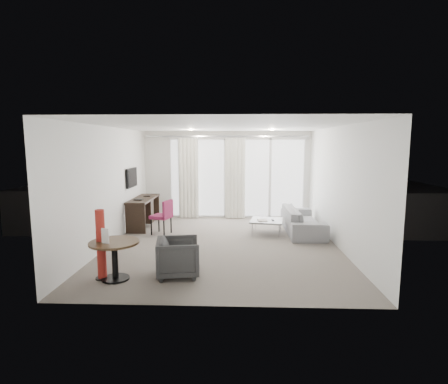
{
  "coord_description": "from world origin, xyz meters",
  "views": [
    {
      "loc": [
        0.31,
        -7.55,
        2.22
      ],
      "look_at": [
        0.0,
        0.6,
        1.1
      ],
      "focal_mm": 28.0,
      "sensor_mm": 36.0,
      "label": 1
    }
  ],
  "objects_px": {
    "red_lamp": "(101,245)",
    "rattan_chair_b": "(268,197)",
    "rattan_chair_a": "(260,198)",
    "desk": "(144,212)",
    "tub_armchair": "(178,257)",
    "desk_chair": "(161,217)",
    "sofa": "(302,220)",
    "round_table": "(115,261)",
    "coffee_table": "(267,227)"
  },
  "relations": [
    {
      "from": "sofa",
      "to": "rattan_chair_b",
      "type": "bearing_deg",
      "value": 9.36
    },
    {
      "from": "rattan_chair_a",
      "to": "red_lamp",
      "type": "bearing_deg",
      "value": -121.24
    },
    {
      "from": "tub_armchair",
      "to": "rattan_chair_b",
      "type": "height_order",
      "value": "rattan_chair_b"
    },
    {
      "from": "red_lamp",
      "to": "tub_armchair",
      "type": "xyz_separation_m",
      "value": [
        1.24,
        0.18,
        -0.26
      ]
    },
    {
      "from": "red_lamp",
      "to": "rattan_chair_b",
      "type": "relative_size",
      "value": 1.58
    },
    {
      "from": "desk",
      "to": "red_lamp",
      "type": "xyz_separation_m",
      "value": [
        0.3,
        -3.72,
        0.19
      ]
    },
    {
      "from": "rattan_chair_a",
      "to": "rattan_chair_b",
      "type": "bearing_deg",
      "value": 60.25
    },
    {
      "from": "round_table",
      "to": "coffee_table",
      "type": "distance_m",
      "value": 4.14
    },
    {
      "from": "coffee_table",
      "to": "rattan_chair_b",
      "type": "xyz_separation_m",
      "value": [
        0.35,
        3.56,
        0.19
      ]
    },
    {
      "from": "desk_chair",
      "to": "rattan_chair_a",
      "type": "distance_m",
      "value": 3.96
    },
    {
      "from": "desk",
      "to": "tub_armchair",
      "type": "bearing_deg",
      "value": -66.49
    },
    {
      "from": "tub_armchair",
      "to": "rattan_chair_b",
      "type": "xyz_separation_m",
      "value": [
        2.09,
        6.45,
        0.04
      ]
    },
    {
      "from": "desk",
      "to": "rattan_chair_b",
      "type": "distance_m",
      "value": 4.66
    },
    {
      "from": "rattan_chair_a",
      "to": "rattan_chair_b",
      "type": "relative_size",
      "value": 1.23
    },
    {
      "from": "desk",
      "to": "rattan_chair_b",
      "type": "bearing_deg",
      "value": 38.8
    },
    {
      "from": "red_lamp",
      "to": "rattan_chair_a",
      "type": "distance_m",
      "value": 6.6
    },
    {
      "from": "desk_chair",
      "to": "rattan_chair_a",
      "type": "bearing_deg",
      "value": 66.6
    },
    {
      "from": "desk",
      "to": "sofa",
      "type": "bearing_deg",
      "value": -6.39
    },
    {
      "from": "desk_chair",
      "to": "red_lamp",
      "type": "xyz_separation_m",
      "value": [
        -0.35,
        -2.93,
        0.15
      ]
    },
    {
      "from": "sofa",
      "to": "desk",
      "type": "bearing_deg",
      "value": 83.61
    },
    {
      "from": "desk_chair",
      "to": "tub_armchair",
      "type": "distance_m",
      "value": 2.89
    },
    {
      "from": "desk",
      "to": "sofa",
      "type": "xyz_separation_m",
      "value": [
        4.19,
        -0.47,
        -0.08
      ]
    },
    {
      "from": "red_lamp",
      "to": "rattan_chair_b",
      "type": "distance_m",
      "value": 7.43
    },
    {
      "from": "desk",
      "to": "rattan_chair_a",
      "type": "bearing_deg",
      "value": 33.55
    },
    {
      "from": "desk",
      "to": "sofa",
      "type": "height_order",
      "value": "desk"
    },
    {
      "from": "desk",
      "to": "rattan_chair_b",
      "type": "relative_size",
      "value": 2.25
    },
    {
      "from": "rattan_chair_a",
      "to": "tub_armchair",
      "type": "bearing_deg",
      "value": -111.35
    },
    {
      "from": "desk",
      "to": "red_lamp",
      "type": "distance_m",
      "value": 3.73
    },
    {
      "from": "desk",
      "to": "rattan_chair_a",
      "type": "distance_m",
      "value": 3.93
    },
    {
      "from": "tub_armchair",
      "to": "rattan_chair_a",
      "type": "distance_m",
      "value": 5.97
    },
    {
      "from": "round_table",
      "to": "tub_armchair",
      "type": "bearing_deg",
      "value": 11.68
    },
    {
      "from": "round_table",
      "to": "tub_armchair",
      "type": "xyz_separation_m",
      "value": [
        1.01,
        0.21,
        0.0
      ]
    },
    {
      "from": "sofa",
      "to": "rattan_chair_b",
      "type": "relative_size",
      "value": 2.91
    },
    {
      "from": "desk_chair",
      "to": "tub_armchair",
      "type": "xyz_separation_m",
      "value": [
        0.89,
        -2.75,
        -0.11
      ]
    },
    {
      "from": "tub_armchair",
      "to": "rattan_chair_a",
      "type": "bearing_deg",
      "value": -26.53
    },
    {
      "from": "tub_armchair",
      "to": "rattan_chair_a",
      "type": "height_order",
      "value": "rattan_chair_a"
    },
    {
      "from": "coffee_table",
      "to": "rattan_chair_a",
      "type": "distance_m",
      "value": 2.83
    },
    {
      "from": "round_table",
      "to": "tub_armchair",
      "type": "relative_size",
      "value": 1.14
    },
    {
      "from": "round_table",
      "to": "rattan_chair_b",
      "type": "height_order",
      "value": "rattan_chair_b"
    },
    {
      "from": "round_table",
      "to": "coffee_table",
      "type": "relative_size",
      "value": 1.03
    },
    {
      "from": "sofa",
      "to": "rattan_chair_a",
      "type": "relative_size",
      "value": 2.37
    },
    {
      "from": "sofa",
      "to": "desk_chair",
      "type": "bearing_deg",
      "value": 95.1
    },
    {
      "from": "rattan_chair_b",
      "to": "rattan_chair_a",
      "type": "bearing_deg",
      "value": -102.71
    },
    {
      "from": "rattan_chair_b",
      "to": "sofa",
      "type": "bearing_deg",
      "value": -68.0
    },
    {
      "from": "tub_armchair",
      "to": "desk",
      "type": "bearing_deg",
      "value": 13.92
    },
    {
      "from": "rattan_chair_a",
      "to": "desk",
      "type": "bearing_deg",
      "value": -150.86
    },
    {
      "from": "coffee_table",
      "to": "round_table",
      "type": "bearing_deg",
      "value": -131.59
    },
    {
      "from": "sofa",
      "to": "rattan_chair_b",
      "type": "xyz_separation_m",
      "value": [
        -0.56,
        3.39,
        0.06
      ]
    },
    {
      "from": "coffee_table",
      "to": "rattan_chair_b",
      "type": "bearing_deg",
      "value": 84.33
    },
    {
      "from": "desk_chair",
      "to": "rattan_chair_a",
      "type": "relative_size",
      "value": 0.95
    }
  ]
}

